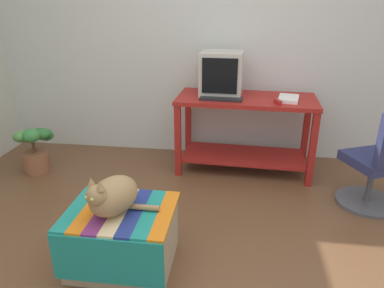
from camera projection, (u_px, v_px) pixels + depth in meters
name	position (u px, v px, depth m)	size (l,w,h in m)	color
ground_plane	(185.00, 269.00, 2.38)	(14.00, 14.00, 0.00)	brown
back_wall	(213.00, 36.00, 3.78)	(8.00, 0.10, 2.60)	silver
desk	(245.00, 121.00, 3.61)	(1.38, 0.68, 0.77)	maroon
tv_monitor	(222.00, 74.00, 3.54)	(0.42, 0.40, 0.42)	#BCB7A8
keyboard	(221.00, 98.00, 3.42)	(0.40, 0.15, 0.02)	black
book	(289.00, 99.00, 3.40)	(0.18, 0.28, 0.03)	white
ottoman_with_blanket	(122.00, 237.00, 2.36)	(0.68, 0.57, 0.41)	tan
cat	(112.00, 196.00, 2.20)	(0.46, 0.42, 0.29)	#9E7A4C
potted_plant	(34.00, 148.00, 3.63)	(0.39, 0.32, 0.50)	brown
office_chair	(379.00, 166.00, 2.95)	(0.56, 0.56, 0.89)	#4C4C51
stapler	(278.00, 102.00, 3.28)	(0.04, 0.11, 0.04)	#A31E1E
pen	(288.00, 98.00, 3.47)	(0.01, 0.01, 0.14)	#2351B2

